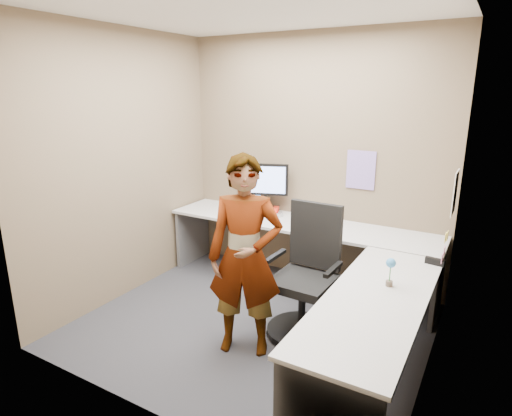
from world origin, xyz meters
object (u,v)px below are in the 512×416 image
Objects in this scene: desk at (315,261)px; office_chair at (306,284)px; monitor at (264,182)px; person at (245,257)px.

office_chair reaches higher than desk.
office_chair is at bearing -84.31° from desk.
monitor is at bearing 136.78° from office_chair.
office_chair is (0.02, -0.24, -0.12)m from desk.
person reaches higher than office_chair.
desk is 5.75× the size of monitor.
person reaches higher than desk.
office_chair is 0.70× the size of person.
desk is 0.82m from person.
office_chair is 0.68m from person.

